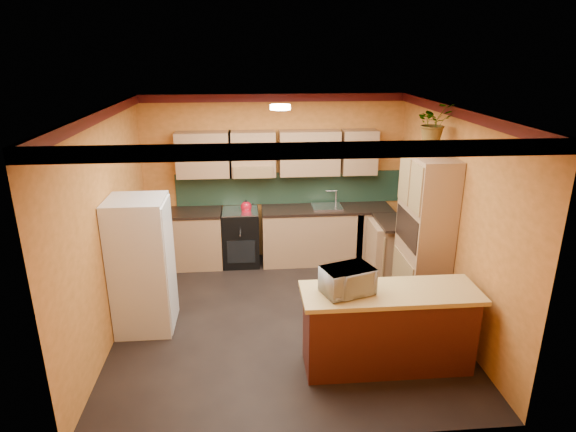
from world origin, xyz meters
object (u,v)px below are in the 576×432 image
object	(u,v)px
base_cabinets_back	(279,237)
stove	(241,237)
fridge	(142,265)
microwave	(347,280)
pantry	(424,235)
breakfast_bar	(388,331)

from	to	relation	value
base_cabinets_back	stove	world-z (taller)	stove
stove	fridge	bearing A→B (deg)	-122.71
microwave	stove	bearing A→B (deg)	92.58
pantry	breakfast_bar	distance (m)	1.61
stove	fridge	size ratio (longest dim) A/B	0.54
fridge	base_cabinets_back	bearing A→B (deg)	45.51
base_cabinets_back	breakfast_bar	size ratio (longest dim) A/B	2.03
stove	microwave	world-z (taller)	microwave
breakfast_bar	microwave	world-z (taller)	microwave
base_cabinets_back	fridge	world-z (taller)	fridge
stove	base_cabinets_back	bearing A→B (deg)	0.00
base_cabinets_back	stove	bearing A→B (deg)	-180.00
pantry	microwave	xyz separation A→B (m)	(-1.28, -1.26, 0.02)
pantry	microwave	distance (m)	1.79
stove	pantry	size ratio (longest dim) A/B	0.43
base_cabinets_back	microwave	world-z (taller)	microwave
base_cabinets_back	breakfast_bar	bearing A→B (deg)	-71.09
pantry	microwave	bearing A→B (deg)	-135.49
base_cabinets_back	fridge	bearing A→B (deg)	-134.49
stove	pantry	world-z (taller)	pantry
pantry	fridge	bearing A→B (deg)	-176.69
pantry	microwave	world-z (taller)	pantry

